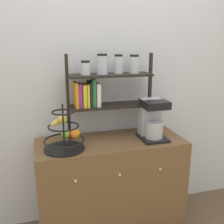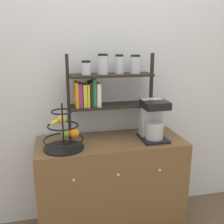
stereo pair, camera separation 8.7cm
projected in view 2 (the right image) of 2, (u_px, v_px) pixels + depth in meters
wall_back at (103, 76)px, 2.25m from camera, size 7.00×0.05×2.60m
sideboard at (111, 185)px, 2.22m from camera, size 1.19×0.49×0.81m
coffee_maker at (153, 119)px, 2.12m from camera, size 0.20×0.25×0.32m
fruit_stand at (65, 133)px, 1.95m from camera, size 0.30×0.30×0.35m
shelf_hutch at (104, 85)px, 2.11m from camera, size 0.72×0.20×0.68m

